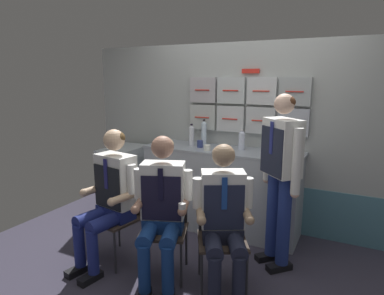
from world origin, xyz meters
name	(u,v)px	position (x,y,z in m)	size (l,w,h in m)	color
ground	(193,282)	(0.00, 0.00, -0.02)	(4.80, 4.80, 0.04)	#383444
galley_bulkhead	(246,137)	(0.00, 1.37, 1.07)	(4.20, 0.14, 2.15)	#ACB1AE
galley_counter	(221,189)	(-0.19, 1.09, 0.48)	(1.82, 0.53, 0.96)	#A2ABB7
service_trolley	(124,178)	(-1.49, 0.96, 0.47)	(0.40, 0.65, 0.88)	black
folding_chair_left	(123,207)	(-0.80, 0.07, 0.51)	(0.46, 0.46, 0.83)	#2D2D33
crew_member_left	(110,192)	(-0.83, -0.08, 0.71)	(0.53, 0.68, 1.29)	black
folding_chair_center	(165,217)	(-0.31, 0.05, 0.51)	(0.52, 0.52, 0.83)	#2D2D33
crew_member_center	(162,204)	(-0.25, -0.10, 0.70)	(0.56, 0.70, 1.27)	black
folding_chair_right	(221,226)	(0.21, 0.11, 0.51)	(0.54, 0.54, 0.83)	#2D2D33
crew_member_right	(224,215)	(0.29, -0.03, 0.68)	(0.58, 0.67, 1.24)	black
crew_member_standing	(281,168)	(0.59, 0.58, 0.95)	(0.41, 0.41, 1.62)	black
sparkling_bottle_green	(242,140)	(0.03, 1.15, 1.07)	(0.07, 0.07, 0.23)	silver
water_bottle_clear	(204,133)	(-0.47, 1.22, 1.11)	(0.06, 0.06, 0.30)	silver
water_bottle_blue_cap	(191,135)	(-0.58, 1.10, 1.08)	(0.06, 0.06, 0.26)	silver
coffee_cup_spare	(165,140)	(-0.98, 1.15, 0.99)	(0.06, 0.06, 0.06)	tan
paper_cup_blue	(162,143)	(-0.88, 0.93, 0.99)	(0.07, 0.07, 0.06)	navy
espresso_cup_small	(207,147)	(-0.30, 0.94, 0.99)	(0.07, 0.07, 0.06)	white
coffee_cup_white	(200,144)	(-0.44, 1.05, 1.00)	(0.07, 0.07, 0.08)	navy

